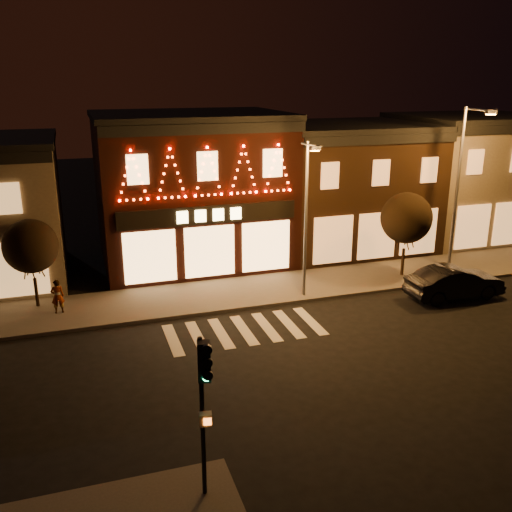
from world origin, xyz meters
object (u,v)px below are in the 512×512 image
streetlamp_mid (307,209)px  pedestrian (58,296)px  dark_sedan (455,282)px  traffic_signal_near (204,389)px

streetlamp_mid → pedestrian: streetlamp_mid is taller
streetlamp_mid → dark_sedan: bearing=-27.8°
traffic_signal_near → pedestrian: size_ratio=2.77×
pedestrian → dark_sedan: bearing=163.9°
traffic_signal_near → pedestrian: bearing=116.2°
traffic_signal_near → streetlamp_mid: (7.50, 11.66, 1.24)m
dark_sedan → traffic_signal_near: bearing=124.0°
traffic_signal_near → pedestrian: (-3.58, 13.23, -2.25)m
dark_sedan → pedestrian: pedestrian is taller
streetlamp_mid → traffic_signal_near: bearing=-134.2°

